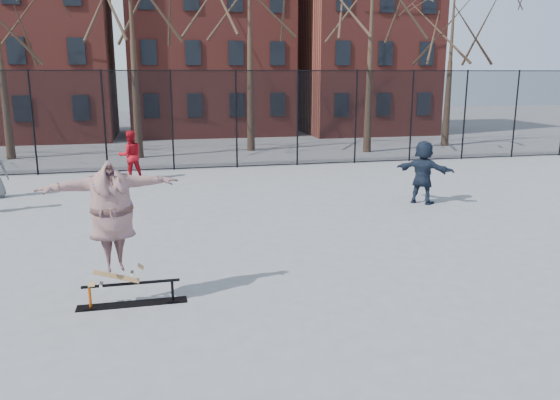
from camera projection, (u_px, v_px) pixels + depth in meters
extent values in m
plane|color=slate|center=(274.00, 284.00, 10.24)|extent=(100.00, 100.00, 0.00)
cube|color=black|center=(133.00, 304.00, 9.33)|extent=(1.84, 0.28, 0.01)
cylinder|color=#D2530C|center=(90.00, 297.00, 9.14)|extent=(0.05, 0.05, 0.38)
cylinder|color=black|center=(172.00, 291.00, 9.44)|extent=(0.05, 0.05, 0.38)
cylinder|color=black|center=(131.00, 284.00, 9.25)|extent=(1.62, 0.05, 0.05)
imported|color=#5B3B94|center=(113.00, 225.00, 8.96)|extent=(2.35, 1.06, 1.85)
imported|color=#AB0F1A|center=(130.00, 155.00, 20.03)|extent=(1.02, 0.88, 1.82)
imported|color=#192232|center=(423.00, 172.00, 16.38)|extent=(1.65, 1.66, 1.91)
cylinder|color=black|center=(33.00, 123.00, 20.73)|extent=(0.07, 0.07, 4.00)
cylinder|color=black|center=(104.00, 122.00, 21.28)|extent=(0.07, 0.07, 4.00)
cylinder|color=black|center=(172.00, 121.00, 21.84)|extent=(0.07, 0.07, 4.00)
cylinder|color=black|center=(236.00, 119.00, 22.40)|extent=(0.07, 0.07, 4.00)
cylinder|color=black|center=(298.00, 118.00, 22.95)|extent=(0.07, 0.07, 4.00)
cylinder|color=black|center=(356.00, 117.00, 23.51)|extent=(0.07, 0.07, 4.00)
cylinder|color=black|center=(412.00, 116.00, 24.07)|extent=(0.07, 0.07, 4.00)
cylinder|color=black|center=(465.00, 115.00, 24.62)|extent=(0.07, 0.07, 4.00)
cylinder|color=black|center=(515.00, 114.00, 25.18)|extent=(0.07, 0.07, 4.00)
cube|color=black|center=(207.00, 120.00, 22.14)|extent=(34.00, 0.01, 4.00)
cylinder|color=black|center=(206.00, 70.00, 21.70)|extent=(34.00, 0.04, 0.04)
cone|color=black|center=(10.00, 108.00, 24.81)|extent=(0.40, 0.40, 4.62)
cone|color=black|center=(133.00, 108.00, 24.75)|extent=(0.40, 0.40, 4.62)
cone|color=black|center=(248.00, 105.00, 27.17)|extent=(0.40, 0.40, 4.62)
cone|color=black|center=(362.00, 105.00, 27.11)|extent=(0.40, 0.40, 4.62)
cone|color=black|center=(449.00, 102.00, 29.52)|extent=(0.40, 0.40, 4.62)
cube|color=maroon|center=(29.00, 35.00, 31.66)|extent=(9.00, 7.00, 12.00)
cube|color=maroon|center=(210.00, 29.00, 33.79)|extent=(10.00, 7.00, 13.00)
cube|color=maroon|center=(361.00, 48.00, 36.16)|extent=(8.00, 7.00, 11.00)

